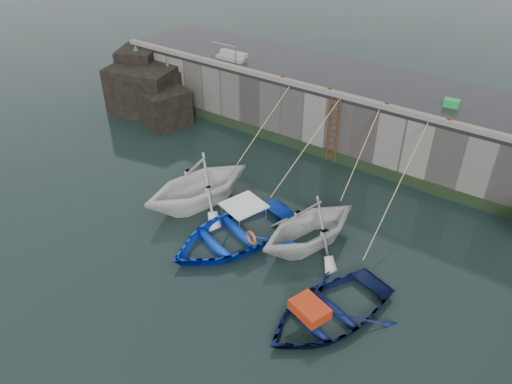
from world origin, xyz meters
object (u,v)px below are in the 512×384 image
Objects in this scene: boat_near_white at (199,203)px; ladder at (333,131)px; boat_near_blue at (234,239)px; bollard_a at (282,78)px; bollard_c at (387,105)px; bollard_b at (330,90)px; boat_near_blacktrim at (308,244)px; fish_crate at (452,103)px; boat_near_navy at (327,316)px; bollard_d at (449,121)px.

ladder is at bearing 83.01° from boat_near_white.
bollard_a is at bearing 127.64° from boat_near_blue.
bollard_c is (5.03, 6.52, 3.30)m from boat_near_white.
bollard_b is at bearing 180.00° from bollard_c.
boat_near_white reaches higher than boat_near_blue.
boat_near_blacktrim is 15.39× the size of bollard_c.
bollard_a is 1.00× the size of bollard_b.
ladder is 5.13× the size of fish_crate.
boat_near_navy is at bearing -75.85° from bollard_c.
boat_near_white is 5.04m from boat_near_blacktrim.
fish_crate is at bearing 12.75° from bollard_a.
boat_near_blacktrim is at bearing -112.78° from bollard_d.
boat_near_blacktrim is 7.01m from bollard_c.
boat_near_navy is 9.74m from bollard_c.
boat_near_blue reaches higher than boat_near_navy.
fish_crate is (4.37, 2.00, 1.73)m from ladder.
bollard_b and bollard_c have the same top height.
ladder is 0.74× the size of boat_near_blacktrim.
bollard_c reaches higher than ladder.
bollard_d is (0.43, -1.67, -0.03)m from fish_crate.
boat_near_blacktrim is at bearing 148.47° from boat_near_navy.
boat_near_white is (-2.83, -6.18, -1.59)m from ladder.
boat_near_white is 8.87m from bollard_c.
bollard_d is (4.80, 0.34, 1.71)m from ladder.
boat_near_navy is at bearing -92.32° from bollard_d.
bollard_b is (2.33, 6.52, 3.30)m from boat_near_white.
bollard_c is (-2.24, 8.89, 3.30)m from boat_near_navy.
bollard_a is 1.00× the size of bollard_c.
boat_near_white is 17.12× the size of bollard_b.
boat_near_white is at bearing -109.64° from bollard_b.
bollard_b is 5.30m from bollard_d.
bollard_a is (-2.76, 7.58, 3.30)m from boat_near_blue.
bollard_d reaches higher than boat_near_blue.
bollard_b is at bearing 87.94° from boat_near_white.
bollard_b is 1.00× the size of bollard_c.
ladder reaches higher than boat_near_blacktrim.
fish_crate reaches higher than boat_near_blue.
bollard_d is at bearing 106.48° from boat_near_navy.
bollard_c is at bearing 8.67° from ladder.
bollard_a reaches higher than ladder.
bollard_c is 1.00× the size of bollard_d.
boat_near_blacktrim is at bearing -69.38° from ladder.
boat_near_navy is at bearing -0.49° from boat_near_white.
ladder is 3.47m from bollard_a.
bollard_a is 5.20m from bollard_c.
bollard_d is at bearing 0.00° from bollard_c.
fish_crate is (4.61, 9.25, 3.33)m from boat_near_blue.
bollard_c is (2.44, 7.58, 3.30)m from boat_near_blue.
bollard_b is at bearing 109.60° from boat_near_blue.
bollard_b reaches higher than boat_near_navy.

